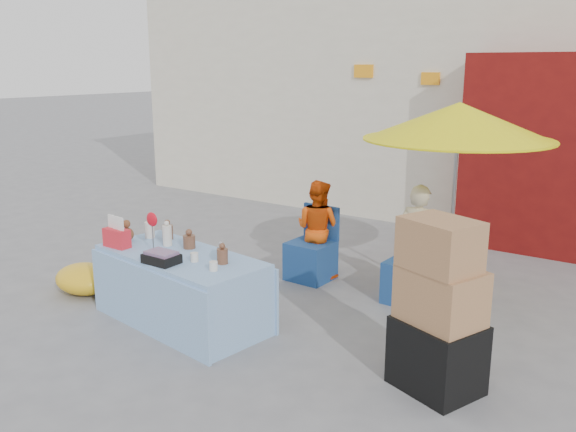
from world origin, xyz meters
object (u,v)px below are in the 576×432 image
Objects in this scene: umbrella at (459,122)px; box_stack at (439,313)px; vendor_beige at (418,242)px; chair_right at (411,279)px; vendor_orange at (318,229)px; chair_left at (311,258)px; market_table at (181,287)px.

umbrella is 1.54× the size of box_stack.
box_stack is at bearing 119.31° from vendor_beige.
vendor_orange is at bearing 175.43° from chair_right.
vendor_beige is 1.91m from box_stack.
chair_left is at bearing -178.44° from chair_right.
box_stack is at bearing -58.70° from chair_right.
market_table is 1.40× the size of box_stack.
vendor_orange is at bearing 1.56° from vendor_beige.
vendor_beige is 0.60× the size of umbrella.
vendor_orange reaches higher than market_table.
market_table is at bearing -175.34° from box_stack.
chair_left is 2.27m from umbrella.
box_stack reaches higher than vendor_beige.
chair_left and chair_right have the same top height.
vendor_beige is at bearing 57.67° from market_table.
vendor_beige reaches higher than chair_left.
box_stack is at bearing 12.84° from market_table.
umbrella reaches higher than chair_right.
vendor_beige is (1.25, 0.13, 0.37)m from chair_left.
box_stack is (0.89, -1.69, 0.00)m from vendor_beige.
market_table is at bearing -131.04° from chair_right.
umbrella is at bearing -172.91° from vendor_orange.
umbrella is (1.55, 0.28, 1.64)m from chair_left.
box_stack is at bearing -34.49° from chair_left.
chair_right is at bearing -136.51° from umbrella.
vendor_orange reaches higher than chair_right.
chair_right is (1.62, 1.76, -0.10)m from market_table.
chair_right is 0.39m from vendor_beige.
market_table is 1.80m from chair_left.
box_stack is (2.14, -1.56, 0.37)m from chair_left.
vendor_beige is (1.25, 0.00, 0.05)m from vendor_orange.
vendor_orange is 0.93× the size of vendor_beige.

